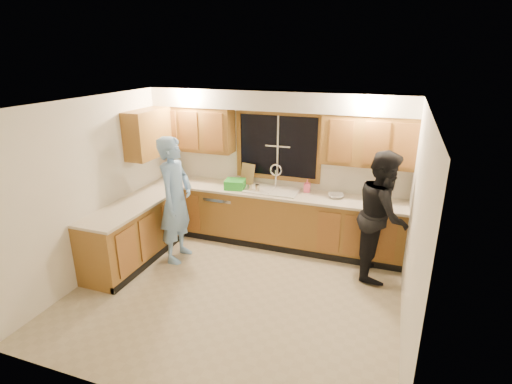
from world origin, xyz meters
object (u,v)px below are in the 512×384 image
at_px(soap_bottle, 307,186).
at_px(dish_crate, 235,184).
at_px(sink, 272,194).
at_px(dishwasher, 225,213).
at_px(woman, 383,215).
at_px(man, 176,200).
at_px(bowl, 336,196).
at_px(knife_block, 176,171).
at_px(stove, 110,249).

bearing_deg(soap_bottle, dish_crate, -169.12).
height_order(dish_crate, soap_bottle, soap_bottle).
bearing_deg(soap_bottle, sink, -165.46).
relative_size(sink, dishwasher, 1.05).
bearing_deg(woman, soap_bottle, 61.70).
bearing_deg(soap_bottle, woman, -25.68).
relative_size(dishwasher, dish_crate, 2.61).
distance_m(man, woman, 3.00).
bearing_deg(woman, man, 98.08).
xyz_separation_m(dishwasher, bowl, (1.88, 0.04, 0.54)).
relative_size(dishwasher, bowl, 3.40).
height_order(sink, soap_bottle, sink).
relative_size(dishwasher, woman, 0.45).
bearing_deg(sink, knife_block, 175.66).
xyz_separation_m(man, bowl, (2.22, 1.02, -0.01)).
distance_m(stove, dish_crate, 2.17).
bearing_deg(stove, knife_block, 91.46).
bearing_deg(stove, soap_bottle, 39.98).
height_order(knife_block, soap_bottle, knife_block).
relative_size(sink, bowl, 3.56).
bearing_deg(knife_block, bowl, 1.88).
bearing_deg(man, stove, 140.67).
height_order(stove, man, man).
xyz_separation_m(sink, dishwasher, (-0.85, -0.01, -0.45)).
bearing_deg(dish_crate, knife_block, 169.77).
height_order(sink, dishwasher, sink).
height_order(knife_block, bowl, knife_block).
bearing_deg(man, sink, -53.78).
bearing_deg(man, knife_block, 26.39).
bearing_deg(stove, bowl, 33.26).
xyz_separation_m(man, woman, (2.95, 0.56, -0.05)).
height_order(man, soap_bottle, man).
height_order(woman, knife_block, woman).
bearing_deg(soap_bottle, dishwasher, -173.63).
bearing_deg(sink, bowl, 1.59).
xyz_separation_m(stove, dish_crate, (1.18, 1.74, 0.54)).
distance_m(stove, soap_bottle, 3.11).
distance_m(knife_block, bowl, 2.88).
height_order(stove, woman, woman).
xyz_separation_m(stove, knife_block, (-0.05, 1.96, 0.59)).
distance_m(dishwasher, soap_bottle, 1.53).
bearing_deg(knife_block, man, -56.06).
bearing_deg(bowl, sink, -178.41).
distance_m(woman, soap_bottle, 1.34).
relative_size(sink, soap_bottle, 4.05).
xyz_separation_m(sink, dish_crate, (-0.62, -0.08, 0.13)).
distance_m(sink, woman, 1.80).
xyz_separation_m(stove, bowl, (2.83, 1.85, 0.50)).
bearing_deg(sink, woman, -14.05).
bearing_deg(sink, stove, -134.61).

